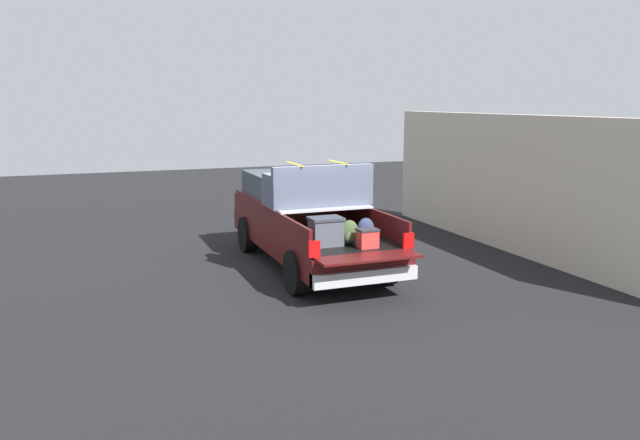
{
  "coord_description": "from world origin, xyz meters",
  "views": [
    {
      "loc": [
        -12.05,
        4.4,
        3.44
      ],
      "look_at": [
        -0.6,
        0.0,
        1.1
      ],
      "focal_mm": 35.17,
      "sensor_mm": 36.0,
      "label": 1
    }
  ],
  "objects": [
    {
      "name": "building_facade",
      "position": [
        -0.39,
        -4.88,
        1.57
      ],
      "size": [
        10.08,
        0.36,
        3.14
      ],
      "primitive_type": "cube",
      "color": "beige",
      "rests_on": "ground_plane"
    },
    {
      "name": "ground_plane",
      "position": [
        0.0,
        0.0,
        0.0
      ],
      "size": [
        40.0,
        40.0,
        0.0
      ],
      "primitive_type": "plane",
      "color": "black"
    },
    {
      "name": "pickup_truck",
      "position": [
        0.35,
        0.0,
        0.96
      ],
      "size": [
        6.05,
        2.07,
        2.23
      ],
      "color": "#470F0F",
      "rests_on": "ground_plane"
    }
  ]
}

